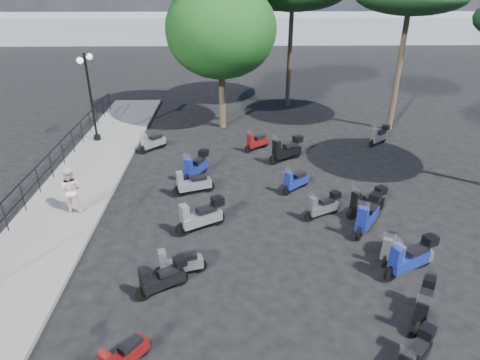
{
  "coord_description": "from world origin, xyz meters",
  "views": [
    {
      "loc": [
        -0.22,
        -10.2,
        8.13
      ],
      "look_at": [
        0.05,
        3.7,
        1.2
      ],
      "focal_mm": 32.0,
      "sensor_mm": 36.0,
      "label": 1
    }
  ],
  "objects_px": {
    "scooter_15": "(286,150)",
    "scooter_19": "(407,261)",
    "scooter_4": "(192,184)",
    "broadleaf_tree": "(221,30)",
    "scooter_8": "(201,216)",
    "scooter_10": "(257,142)",
    "scooter_3": "(179,264)",
    "scooter_2": "(162,279)",
    "scooter_24": "(388,246)",
    "scooter_20": "(367,216)",
    "scooter_26": "(367,203)",
    "scooter_13": "(414,358)",
    "scooter_18": "(423,306)",
    "lamp_post_2": "(90,92)",
    "scooter_21": "(296,181)",
    "scooter_5": "(152,142)",
    "pedestrian_far": "(71,190)",
    "scooter_9": "(196,167)",
    "scooter_7": "(123,358)",
    "scooter_14": "(323,206)",
    "scooter_25": "(412,257)"
  },
  "relations": [
    {
      "from": "scooter_4",
      "to": "scooter_19",
      "type": "bearing_deg",
      "value": -146.91
    },
    {
      "from": "scooter_2",
      "to": "scooter_26",
      "type": "xyz_separation_m",
      "value": [
        6.8,
        4.03,
        0.04
      ]
    },
    {
      "from": "scooter_19",
      "to": "scooter_13",
      "type": "bearing_deg",
      "value": 133.86
    },
    {
      "from": "scooter_24",
      "to": "scooter_26",
      "type": "height_order",
      "value": "scooter_26"
    },
    {
      "from": "scooter_25",
      "to": "scooter_20",
      "type": "bearing_deg",
      "value": -7.44
    },
    {
      "from": "scooter_10",
      "to": "scooter_15",
      "type": "distance_m",
      "value": 1.91
    },
    {
      "from": "pedestrian_far",
      "to": "scooter_26",
      "type": "relative_size",
      "value": 1.1
    },
    {
      "from": "scooter_9",
      "to": "scooter_7",
      "type": "bearing_deg",
      "value": 113.06
    },
    {
      "from": "scooter_24",
      "to": "broadleaf_tree",
      "type": "relative_size",
      "value": 0.18
    },
    {
      "from": "pedestrian_far",
      "to": "scooter_9",
      "type": "height_order",
      "value": "pedestrian_far"
    },
    {
      "from": "scooter_3",
      "to": "scooter_26",
      "type": "xyz_separation_m",
      "value": [
        6.43,
        3.34,
        0.07
      ]
    },
    {
      "from": "scooter_5",
      "to": "pedestrian_far",
      "type": "bearing_deg",
      "value": 116.59
    },
    {
      "from": "scooter_15",
      "to": "scooter_19",
      "type": "height_order",
      "value": "scooter_15"
    },
    {
      "from": "scooter_5",
      "to": "scooter_25",
      "type": "relative_size",
      "value": 0.76
    },
    {
      "from": "scooter_8",
      "to": "scooter_10",
      "type": "bearing_deg",
      "value": -47.65
    },
    {
      "from": "scooter_19",
      "to": "scooter_7",
      "type": "bearing_deg",
      "value": 85.38
    },
    {
      "from": "scooter_15",
      "to": "scooter_20",
      "type": "xyz_separation_m",
      "value": [
        2.07,
        -5.9,
        0.01
      ]
    },
    {
      "from": "scooter_14",
      "to": "broadleaf_tree",
      "type": "relative_size",
      "value": 0.18
    },
    {
      "from": "lamp_post_2",
      "to": "scooter_21",
      "type": "height_order",
      "value": "lamp_post_2"
    },
    {
      "from": "broadleaf_tree",
      "to": "scooter_5",
      "type": "bearing_deg",
      "value": -134.09
    },
    {
      "from": "scooter_3",
      "to": "scooter_2",
      "type": "bearing_deg",
      "value": 134.19
    },
    {
      "from": "pedestrian_far",
      "to": "scooter_26",
      "type": "xyz_separation_m",
      "value": [
        10.63,
        -0.26,
        -0.51
      ]
    },
    {
      "from": "scooter_14",
      "to": "scooter_26",
      "type": "xyz_separation_m",
      "value": [
        1.62,
        0.13,
        0.05
      ]
    },
    {
      "from": "scooter_3",
      "to": "scooter_8",
      "type": "height_order",
      "value": "scooter_8"
    },
    {
      "from": "scooter_25",
      "to": "scooter_18",
      "type": "bearing_deg",
      "value": 143.8
    },
    {
      "from": "scooter_20",
      "to": "scooter_26",
      "type": "height_order",
      "value": "scooter_20"
    },
    {
      "from": "scooter_4",
      "to": "broadleaf_tree",
      "type": "distance_m",
      "value": 9.43
    },
    {
      "from": "pedestrian_far",
      "to": "scooter_3",
      "type": "relative_size",
      "value": 1.12
    },
    {
      "from": "scooter_2",
      "to": "scooter_7",
      "type": "height_order",
      "value": "scooter_2"
    },
    {
      "from": "scooter_20",
      "to": "scooter_7",
      "type": "bearing_deg",
      "value": 73.11
    },
    {
      "from": "scooter_26",
      "to": "broadleaf_tree",
      "type": "distance_m",
      "value": 12.11
    },
    {
      "from": "scooter_7",
      "to": "scooter_2",
      "type": "bearing_deg",
      "value": -63.88
    },
    {
      "from": "scooter_15",
      "to": "scooter_26",
      "type": "xyz_separation_m",
      "value": [
        2.34,
        -4.91,
        -0.05
      ]
    },
    {
      "from": "scooter_8",
      "to": "broadleaf_tree",
      "type": "relative_size",
      "value": 0.22
    },
    {
      "from": "scooter_2",
      "to": "scooter_13",
      "type": "height_order",
      "value": "scooter_13"
    },
    {
      "from": "scooter_5",
      "to": "scooter_8",
      "type": "bearing_deg",
      "value": 155.36
    },
    {
      "from": "scooter_5",
      "to": "scooter_19",
      "type": "height_order",
      "value": "scooter_19"
    },
    {
      "from": "scooter_18",
      "to": "scooter_19",
      "type": "xyz_separation_m",
      "value": [
        0.27,
        1.81,
        0.02
      ]
    },
    {
      "from": "scooter_5",
      "to": "scooter_7",
      "type": "height_order",
      "value": "scooter_5"
    },
    {
      "from": "scooter_5",
      "to": "scooter_9",
      "type": "bearing_deg",
      "value": 171.27
    },
    {
      "from": "scooter_3",
      "to": "scooter_26",
      "type": "height_order",
      "value": "scooter_26"
    },
    {
      "from": "scooter_8",
      "to": "scooter_13",
      "type": "height_order",
      "value": "scooter_8"
    },
    {
      "from": "scooter_8",
      "to": "scooter_15",
      "type": "distance_m",
      "value": 6.83
    },
    {
      "from": "scooter_15",
      "to": "broadleaf_tree",
      "type": "height_order",
      "value": "broadleaf_tree"
    },
    {
      "from": "scooter_15",
      "to": "scooter_26",
      "type": "bearing_deg",
      "value": 172.75
    },
    {
      "from": "pedestrian_far",
      "to": "scooter_26",
      "type": "height_order",
      "value": "pedestrian_far"
    },
    {
      "from": "scooter_8",
      "to": "scooter_9",
      "type": "height_order",
      "value": "scooter_8"
    },
    {
      "from": "scooter_3",
      "to": "broadleaf_tree",
      "type": "distance_m",
      "value": 14.0
    },
    {
      "from": "scooter_13",
      "to": "scooter_15",
      "type": "relative_size",
      "value": 0.78
    },
    {
      "from": "scooter_13",
      "to": "scooter_24",
      "type": "distance_m",
      "value": 4.33
    }
  ]
}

